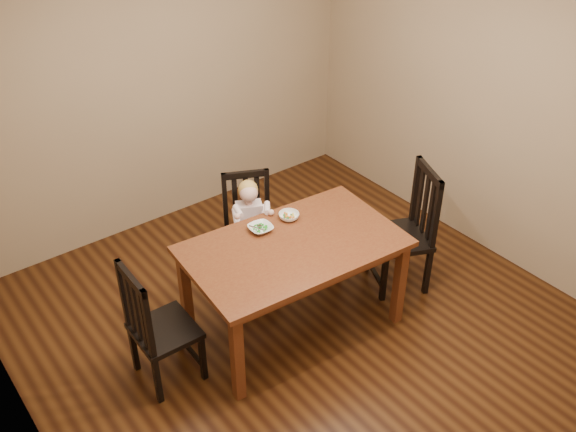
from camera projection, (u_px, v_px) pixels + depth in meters
room at (298, 174)px, 4.35m from camera, size 4.01×4.01×2.71m
dining_table at (294, 254)px, 4.69m from camera, size 1.64×1.06×0.78m
chair_child at (249, 230)px, 5.36m from camera, size 0.54×0.53×0.95m
chair_left at (157, 327)px, 4.36m from camera, size 0.42×0.44×1.00m
chair_right at (406, 231)px, 5.24m from camera, size 0.60×0.61×1.08m
toddler at (250, 221)px, 5.26m from camera, size 0.41×0.44×0.48m
bowl_peas at (261, 228)px, 4.76m from camera, size 0.19×0.19×0.04m
bowl_veg at (289, 216)px, 4.89m from camera, size 0.19×0.19×0.05m
fork at (257, 229)px, 4.72m from camera, size 0.10×0.09×0.05m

